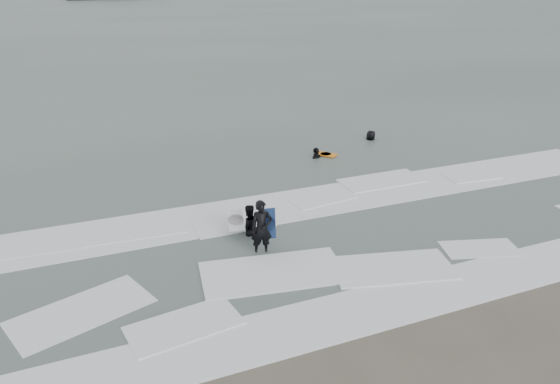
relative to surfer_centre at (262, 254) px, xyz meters
name	(u,v)px	position (x,y,z in m)	size (l,w,h in m)	color
ground	(351,299)	(1.34, -3.14, 0.00)	(320.00, 320.00, 0.00)	brown
sea	(96,23)	(1.34, 76.86, 0.06)	(320.00, 320.00, 0.00)	#47544C
surfer_centre	(262,254)	(0.00, 0.00, 0.00)	(0.64, 0.42, 1.75)	black
surfer_wading	(249,235)	(0.04, 1.34, 0.00)	(0.78, 0.60, 1.60)	black
surfer_right_near	(316,158)	(5.33, 7.38, 0.00)	(0.97, 0.41, 1.66)	black
surfer_right_far	(371,141)	(9.01, 8.82, 0.00)	(0.82, 0.53, 1.67)	black
surf_foam	(295,237)	(1.34, 0.56, 0.04)	(30.03, 9.06, 0.09)	white
bodyboards	(283,193)	(1.94, 3.07, 0.50)	(7.02, 7.86, 1.25)	#0F2149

